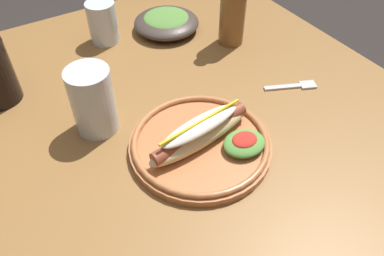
# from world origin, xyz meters

# --- Properties ---
(dining_table) EXTENTS (1.16, 1.00, 0.74)m
(dining_table) POSITION_xyz_m (0.00, 0.00, 0.64)
(dining_table) COLOR olive
(dining_table) RESTS_ON ground_plane
(hot_dog_plate) EXTENTS (0.27, 0.27, 0.08)m
(hot_dog_plate) POSITION_xyz_m (0.07, -0.16, 0.76)
(hot_dog_plate) COLOR #B77042
(hot_dog_plate) RESTS_ON dining_table
(fork) EXTENTS (0.12, 0.07, 0.00)m
(fork) POSITION_xyz_m (0.35, -0.11, 0.74)
(fork) COLOR silver
(fork) RESTS_ON dining_table
(water_cup) EXTENTS (0.07, 0.07, 0.11)m
(water_cup) POSITION_xyz_m (0.06, 0.30, 0.79)
(water_cup) COLOR silver
(water_cup) RESTS_ON dining_table
(extra_cup) EXTENTS (0.08, 0.08, 0.14)m
(extra_cup) POSITION_xyz_m (-0.08, 0.01, 0.81)
(extra_cup) COLOR silver
(extra_cup) RESTS_ON dining_table
(glass_bottle) EXTENTS (0.06, 0.06, 0.25)m
(glass_bottle) POSITION_xyz_m (0.34, 0.12, 0.84)
(glass_bottle) COLOR brown
(glass_bottle) RESTS_ON dining_table
(side_bowl) EXTENTS (0.18, 0.18, 0.05)m
(side_bowl) POSITION_xyz_m (0.22, 0.26, 0.76)
(side_bowl) COLOR #423833
(side_bowl) RESTS_ON dining_table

